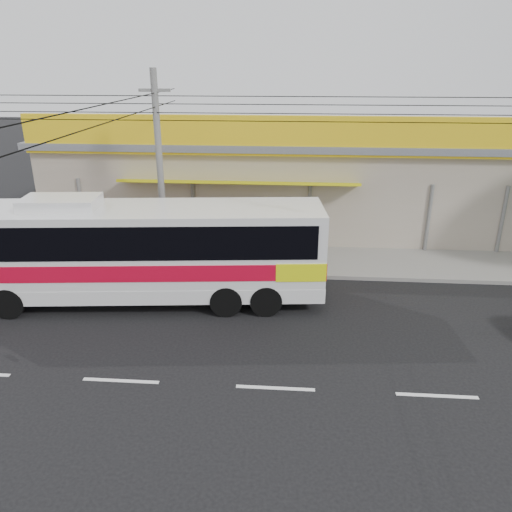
% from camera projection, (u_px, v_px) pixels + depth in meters
% --- Properties ---
extents(ground, '(120.00, 120.00, 0.00)m').
position_uv_depth(ground, '(279.00, 337.00, 14.93)').
color(ground, black).
rests_on(ground, ground).
extents(sidewalk, '(30.00, 3.20, 0.15)m').
position_uv_depth(sidewalk, '(284.00, 261.00, 20.47)').
color(sidewalk, gray).
rests_on(sidewalk, ground).
extents(lane_markings, '(50.00, 0.12, 0.01)m').
position_uv_depth(lane_markings, '(275.00, 388.00, 12.61)').
color(lane_markings, silver).
rests_on(lane_markings, ground).
extents(storefront_building, '(22.60, 9.20, 5.70)m').
position_uv_depth(storefront_building, '(288.00, 178.00, 24.80)').
color(storefront_building, '#A29783').
rests_on(storefront_building, ground).
extents(coach_bus, '(12.13, 3.68, 3.68)m').
position_uv_depth(coach_bus, '(148.00, 247.00, 16.51)').
color(coach_bus, silver).
rests_on(coach_bus, ground).
extents(motorbike_red, '(2.12, 0.81, 1.10)m').
position_uv_depth(motorbike_red, '(36.00, 251.00, 19.75)').
color(motorbike_red, maroon).
rests_on(motorbike_red, sidewalk).
extents(utility_pole, '(34.00, 14.00, 7.51)m').
position_uv_depth(utility_pole, '(156.00, 107.00, 17.72)').
color(utility_pole, slate).
rests_on(utility_pole, ground).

